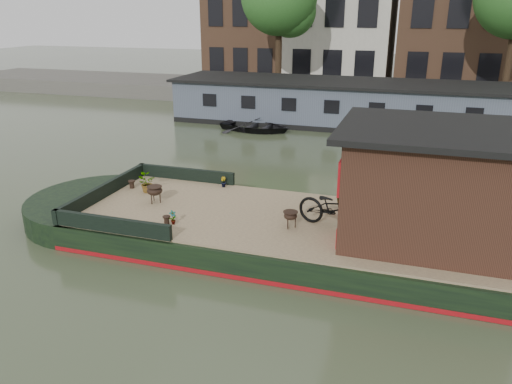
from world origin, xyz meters
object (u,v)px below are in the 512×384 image
(cabin, at_px, (433,183))
(brazier_rear, at_px, (155,194))
(brazier_front, at_px, (290,219))
(dinghy, at_px, (255,123))
(bicycle, at_px, (335,209))
(potted_plant_a, at_px, (173,217))

(cabin, bearing_deg, brazier_rear, 179.97)
(brazier_front, xyz_separation_m, dinghy, (-4.67, 11.76, -0.49))
(brazier_front, height_order, dinghy, brazier_front)
(brazier_rear, bearing_deg, bicycle, -2.51)
(potted_plant_a, distance_m, brazier_rear, 1.55)
(brazier_front, relative_size, brazier_rear, 0.88)
(brazier_front, bearing_deg, brazier_rear, 173.00)
(bicycle, xyz_separation_m, dinghy, (-5.63, 11.51, -0.78))
(cabin, height_order, brazier_rear, cabin)
(bicycle, bearing_deg, brazier_front, 122.63)
(cabin, xyz_separation_m, potted_plant_a, (-5.55, -1.11, -1.06))
(brazier_rear, xyz_separation_m, dinghy, (-0.99, 11.31, -0.52))
(potted_plant_a, bearing_deg, bicycle, 14.35)
(bicycle, xyz_separation_m, brazier_front, (-0.96, -0.25, -0.29))
(brazier_front, relative_size, dinghy, 0.11)
(potted_plant_a, xyz_separation_m, dinghy, (-2.06, 12.42, -0.47))
(bicycle, xyz_separation_m, brazier_rear, (-4.64, 0.20, -0.26))
(bicycle, bearing_deg, brazier_rear, 105.58)
(cabin, distance_m, bicycle, 2.13)
(cabin, bearing_deg, potted_plant_a, -168.67)
(bicycle, distance_m, potted_plant_a, 3.69)
(cabin, bearing_deg, brazier_front, -171.34)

